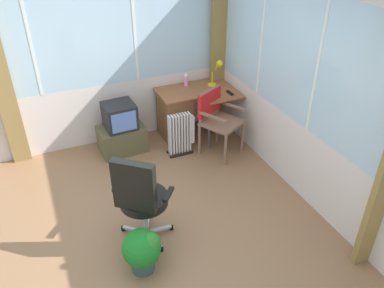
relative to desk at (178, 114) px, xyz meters
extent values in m
cube|color=#8E6343|center=(-1.14, -1.83, -0.42)|extent=(5.00, 5.31, 0.06)
cube|color=silver|center=(-1.14, 0.35, 0.05)|extent=(4.00, 0.06, 0.89)
cube|color=silver|center=(-1.14, 0.35, 1.24)|extent=(3.92, 0.06, 1.48)
cube|color=white|center=(-1.81, 0.35, 1.24)|extent=(0.04, 0.07, 1.48)
cube|color=white|center=(-0.48, 0.35, 1.24)|extent=(0.04, 0.07, 1.48)
cube|color=silver|center=(0.89, -1.83, 0.05)|extent=(0.06, 4.31, 0.89)
cube|color=silver|center=(0.89, -1.83, 1.24)|extent=(0.06, 4.22, 1.48)
cube|color=white|center=(0.89, -1.83, 1.24)|extent=(0.07, 0.04, 1.48)
cube|color=white|center=(0.89, -0.75, 1.24)|extent=(0.07, 0.04, 1.48)
cube|color=olive|center=(-2.24, 0.27, 0.83)|extent=(0.23, 0.08, 2.45)
cube|color=olive|center=(0.76, 0.22, 0.83)|extent=(0.24, 0.09, 2.45)
cube|color=#955634|center=(0.28, 0.01, 0.33)|extent=(1.11, 0.59, 0.02)
cube|color=#955634|center=(0.54, -0.40, 0.33)|extent=(0.59, 0.23, 0.02)
cube|color=brown|center=(-0.04, 0.01, -0.04)|extent=(0.40, 0.55, 0.70)
cylinder|color=#4C4C51|center=(0.29, -0.47, -0.04)|extent=(0.04, 0.04, 0.71)
cylinder|color=#4C4C51|center=(-0.23, 0.26, -0.04)|extent=(0.04, 0.04, 0.71)
cylinder|color=yellow|center=(0.58, 0.04, 0.35)|extent=(0.13, 0.13, 0.02)
cylinder|color=yellow|center=(0.58, 0.04, 0.46)|extent=(0.02, 0.02, 0.19)
cylinder|color=yellow|center=(0.63, 0.01, 0.64)|extent=(0.04, 0.12, 0.17)
cone|color=yellow|center=(0.68, -0.03, 0.68)|extent=(0.11, 0.11, 0.12)
cube|color=black|center=(0.68, -0.33, 0.35)|extent=(0.05, 0.15, 0.02)
cylinder|color=pink|center=(0.21, 0.17, 0.42)|extent=(0.06, 0.06, 0.16)
cone|color=white|center=(0.21, 0.17, 0.53)|extent=(0.06, 0.06, 0.06)
cylinder|color=#825C49|center=(0.30, -0.97, -0.16)|extent=(0.04, 0.04, 0.47)
cylinder|color=#825C49|center=(0.69, -0.76, -0.16)|extent=(0.04, 0.04, 0.47)
cylinder|color=#825C49|center=(0.09, -0.58, -0.16)|extent=(0.04, 0.04, 0.47)
cylinder|color=#825C49|center=(0.48, -0.37, -0.16)|extent=(0.04, 0.04, 0.47)
cube|color=#825C49|center=(0.39, -0.67, 0.10)|extent=(0.65, 0.65, 0.04)
cube|color=#825C49|center=(0.29, -0.47, 0.32)|extent=(0.40, 0.24, 0.41)
cube|color=red|center=(0.29, -0.47, 0.34)|extent=(0.43, 0.27, 0.34)
cube|color=#825C49|center=(0.20, -0.77, 0.28)|extent=(0.24, 0.40, 0.03)
cube|color=#825C49|center=(0.59, -0.56, 0.28)|extent=(0.24, 0.40, 0.03)
cube|color=#B7B7BF|center=(-1.20, -1.73, -0.35)|extent=(0.24, 0.21, 0.02)
cylinder|color=black|center=(-1.31, -1.64, -0.37)|extent=(0.05, 0.05, 0.05)
cube|color=#B7B7BF|center=(-1.21, -1.89, -0.35)|extent=(0.26, 0.18, 0.02)
cylinder|color=black|center=(-1.33, -1.97, -0.37)|extent=(0.05, 0.05, 0.05)
cube|color=#B7B7BF|center=(-1.06, -1.95, -0.35)|extent=(0.10, 0.28, 0.02)
cylinder|color=black|center=(-1.03, -2.09, -0.37)|extent=(0.05, 0.05, 0.05)
cube|color=#B7B7BF|center=(-0.96, -1.83, -0.35)|extent=(0.28, 0.05, 0.02)
cylinder|color=black|center=(-0.82, -1.84, -0.37)|extent=(0.05, 0.05, 0.05)
cube|color=#B7B7BF|center=(-1.04, -1.69, -0.35)|extent=(0.14, 0.27, 0.02)
cylinder|color=black|center=(-0.99, -1.56, -0.37)|extent=(0.05, 0.05, 0.05)
cylinder|color=#B7B7BF|center=(-1.10, -1.82, -0.13)|extent=(0.05, 0.05, 0.41)
cylinder|color=black|center=(-1.10, -1.82, 0.12)|extent=(0.50, 0.50, 0.09)
cube|color=black|center=(-1.22, -1.96, 0.43)|extent=(0.38, 0.34, 0.54)
cube|color=black|center=(-0.89, -1.99, 0.25)|extent=(0.18, 0.20, 0.04)
cube|color=black|center=(-1.30, -1.65, 0.25)|extent=(0.18, 0.20, 0.04)
cube|color=brown|center=(-0.88, -0.04, -0.20)|extent=(0.66, 0.47, 0.38)
cube|color=#242425|center=(-0.88, -0.04, 0.17)|extent=(0.44, 0.42, 0.36)
cube|color=#6587DB|center=(-0.87, -0.24, 0.17)|extent=(0.34, 0.03, 0.28)
cube|color=silver|center=(-0.30, -0.45, -0.06)|extent=(0.02, 0.10, 0.60)
cube|color=silver|center=(-0.26, -0.45, -0.06)|extent=(0.02, 0.10, 0.60)
cube|color=silver|center=(-0.22, -0.45, -0.06)|extent=(0.02, 0.10, 0.60)
cube|color=silver|center=(-0.18, -0.45, -0.06)|extent=(0.02, 0.10, 0.60)
cube|color=silver|center=(-0.13, -0.45, -0.06)|extent=(0.02, 0.10, 0.60)
cube|color=silver|center=(-0.09, -0.45, -0.06)|extent=(0.02, 0.10, 0.60)
cube|color=silver|center=(-0.05, -0.45, -0.06)|extent=(0.02, 0.10, 0.60)
cube|color=silver|center=(-0.01, -0.45, -0.06)|extent=(0.02, 0.10, 0.60)
cube|color=black|center=(-0.16, -0.52, -0.38)|extent=(0.35, 0.03, 0.03)
cube|color=black|center=(-0.16, -0.38, -0.38)|extent=(0.35, 0.03, 0.03)
cube|color=silver|center=(0.03, -0.45, -0.03)|extent=(0.05, 0.09, 0.42)
cylinder|color=#324E4A|center=(-1.27, -2.24, -0.32)|extent=(0.23, 0.23, 0.15)
sphere|color=#1C7725|center=(-1.27, -2.24, -0.10)|extent=(0.38, 0.38, 0.38)
sphere|color=#2A7C29|center=(-1.19, -2.28, -0.03)|extent=(0.21, 0.21, 0.21)
camera|label=1|loc=(-1.87, -4.85, 2.74)|focal=36.71mm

